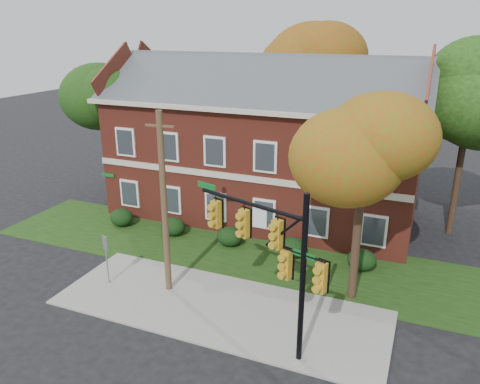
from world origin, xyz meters
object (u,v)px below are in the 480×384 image
at_px(hedge_left, 173,226).
at_px(tree_near_right, 370,151).
at_px(hedge_far_right, 362,260).
at_px(traffic_signal, 275,252).
at_px(utility_pole, 164,205).
at_px(hedge_center, 230,236).
at_px(hedge_far_left, 122,217).
at_px(hedge_right, 292,247).
at_px(tree_right_rear, 479,90).
at_px(tree_far_rear, 320,62).
at_px(sign_post, 106,252).
at_px(tree_left_rear, 117,101).
at_px(apartment_building, 264,136).

xyz_separation_m(hedge_left, tree_near_right, (10.72, -2.83, 6.14)).
bearing_deg(hedge_far_right, traffic_signal, -105.96).
height_order(traffic_signal, utility_pole, utility_pole).
distance_m(hedge_left, hedge_center, 3.50).
xyz_separation_m(hedge_far_left, hedge_right, (10.50, 0.00, 0.00)).
relative_size(hedge_right, tree_right_rear, 0.13).
relative_size(tree_far_rear, sign_post, 4.78).
xyz_separation_m(hedge_far_right, sign_post, (-10.50, -5.85, 1.11)).
xyz_separation_m(tree_left_rear, traffic_signal, (14.65, -11.42, -2.76)).
bearing_deg(hedge_left, tree_right_rear, 22.42).
xyz_separation_m(hedge_left, hedge_far_right, (10.50, 0.00, 0.00)).
distance_m(hedge_center, tree_far_rear, 15.57).
bearing_deg(utility_pole, hedge_far_left, 135.66).
xyz_separation_m(hedge_right, tree_right_rear, (7.81, 6.11, 7.60)).
bearing_deg(hedge_right, utility_pole, -128.75).
relative_size(apartment_building, hedge_center, 13.43).
relative_size(tree_near_right, tree_right_rear, 0.81).
xyz_separation_m(tree_left_rear, tree_far_rear, (11.07, 8.96, 2.16)).
bearing_deg(tree_left_rear, hedge_center, -23.04).
relative_size(tree_right_rear, traffic_signal, 1.68).
xyz_separation_m(apartment_building, tree_left_rear, (-9.73, -1.12, 1.69)).
bearing_deg(tree_far_rear, traffic_signal, -80.04).
distance_m(hedge_right, tree_far_rear, 15.66).
distance_m(hedge_far_right, tree_left_rear, 18.30).
bearing_deg(apartment_building, utility_pole, -93.79).
distance_m(apartment_building, hedge_left, 7.73).
distance_m(hedge_right, tree_near_right, 7.72).
xyz_separation_m(hedge_far_left, hedge_left, (3.50, 0.00, 0.00)).
height_order(hedge_far_left, sign_post, sign_post).
bearing_deg(tree_right_rear, tree_near_right, -114.58).
relative_size(apartment_building, hedge_right, 13.43).
xyz_separation_m(tree_near_right, utility_pole, (-7.92, -2.39, -2.56)).
relative_size(apartment_building, hedge_left, 13.43).
relative_size(hedge_far_left, sign_post, 0.58).
relative_size(hedge_left, tree_left_rear, 0.16).
height_order(hedge_far_right, tree_right_rear, tree_right_rear).
relative_size(hedge_left, hedge_center, 1.00).
relative_size(tree_near_right, tree_left_rear, 0.97).
bearing_deg(sign_post, tree_right_rear, 60.85).
distance_m(hedge_far_right, tree_near_right, 6.77).
relative_size(hedge_right, tree_far_rear, 0.12).
relative_size(hedge_center, tree_near_right, 0.16).
bearing_deg(tree_far_rear, tree_near_right, -69.73).
distance_m(hedge_right, sign_post, 9.19).
height_order(hedge_far_right, tree_far_rear, tree_far_rear).
relative_size(hedge_far_left, hedge_left, 1.00).
height_order(hedge_far_right, utility_pole, utility_pole).
bearing_deg(tree_far_rear, apartment_building, -99.71).
bearing_deg(hedge_right, apartment_building, 123.67).
height_order(hedge_left, sign_post, sign_post).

